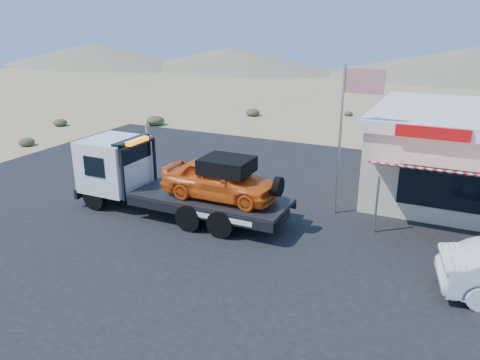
{
  "coord_description": "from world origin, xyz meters",
  "views": [
    {
      "loc": [
        8.78,
        -13.31,
        7.58
      ],
      "look_at": [
        1.21,
        2.69,
        1.5
      ],
      "focal_mm": 35.0,
      "sensor_mm": 36.0,
      "label": 1
    }
  ],
  "objects": [
    {
      "name": "asphalt_lot",
      "position": [
        2.0,
        3.0,
        0.01
      ],
      "size": [
        32.0,
        24.0,
        0.02
      ],
      "primitive_type": "cube",
      "color": "black",
      "rests_on": "ground"
    },
    {
      "name": "ground",
      "position": [
        0.0,
        0.0,
        0.0
      ],
      "size": [
        120.0,
        120.0,
        0.0
      ],
      "primitive_type": "plane",
      "color": "#9F845B",
      "rests_on": "ground"
    },
    {
      "name": "distant_hills",
      "position": [
        -9.77,
        55.14,
        1.89
      ],
      "size": [
        126.0,
        48.0,
        4.2
      ],
      "color": "#726B59",
      "rests_on": "ground"
    },
    {
      "name": "flagpole",
      "position": [
        4.93,
        4.5,
        3.76
      ],
      "size": [
        1.55,
        0.1,
        6.0
      ],
      "color": "#99999E",
      "rests_on": "asphalt_lot"
    },
    {
      "name": "tow_truck",
      "position": [
        -1.19,
        1.61,
        1.6
      ],
      "size": [
        8.88,
        2.63,
        2.97
      ],
      "color": "black",
      "rests_on": "asphalt_lot"
    },
    {
      "name": "desert_scrub",
      "position": [
        -13.41,
        9.81,
        0.3
      ],
      "size": [
        21.06,
        32.83,
        0.74
      ],
      "color": "#323C20",
      "rests_on": "ground"
    }
  ]
}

